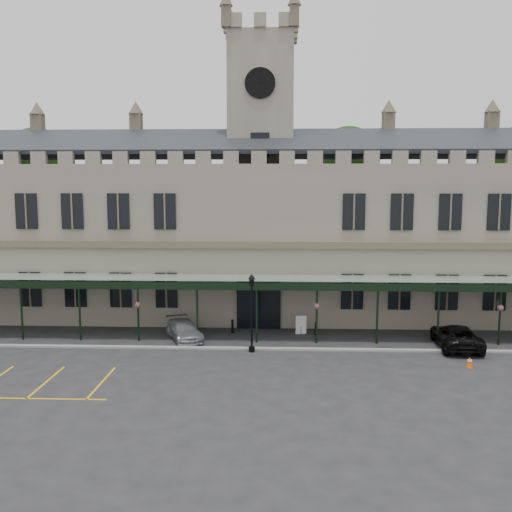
{
  "coord_description": "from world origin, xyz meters",
  "views": [
    {
      "loc": [
        1.46,
        -30.04,
        10.56
      ],
      "look_at": [
        0.0,
        6.0,
        6.0
      ],
      "focal_mm": 40.0,
      "sensor_mm": 36.0,
      "label": 1
    }
  ],
  "objects_px": {
    "station_building": "(261,235)",
    "car_van": "(456,336)",
    "clock_tower": "(261,152)",
    "sign_board": "(301,325)",
    "lamp_post_mid": "(252,306)",
    "traffic_cone": "(470,362)",
    "car_taxi": "(184,330)"
  },
  "relations": [
    {
      "from": "station_building",
      "to": "car_van",
      "type": "bearing_deg",
      "value": -35.89
    },
    {
      "from": "clock_tower",
      "to": "sign_board",
      "type": "distance_m",
      "value": 14.39
    },
    {
      "from": "station_building",
      "to": "lamp_post_mid",
      "type": "distance_m",
      "value": 11.45
    },
    {
      "from": "traffic_cone",
      "to": "clock_tower",
      "type": "bearing_deg",
      "value": 132.64
    },
    {
      "from": "sign_board",
      "to": "car_taxi",
      "type": "bearing_deg",
      "value": -175.15
    },
    {
      "from": "sign_board",
      "to": "car_van",
      "type": "distance_m",
      "value": 10.39
    },
    {
      "from": "traffic_cone",
      "to": "sign_board",
      "type": "distance_m",
      "value": 11.86
    },
    {
      "from": "clock_tower",
      "to": "station_building",
      "type": "bearing_deg",
      "value": -90.0
    },
    {
      "from": "station_building",
      "to": "car_taxi",
      "type": "bearing_deg",
      "value": -121.5
    },
    {
      "from": "lamp_post_mid",
      "to": "sign_board",
      "type": "bearing_deg",
      "value": 53.76
    },
    {
      "from": "car_taxi",
      "to": "traffic_cone",
      "type": "bearing_deg",
      "value": -41.1
    },
    {
      "from": "sign_board",
      "to": "lamp_post_mid",
      "type": "bearing_deg",
      "value": -133.61
    },
    {
      "from": "car_taxi",
      "to": "clock_tower",
      "type": "bearing_deg",
      "value": 34.69
    },
    {
      "from": "traffic_cone",
      "to": "car_van",
      "type": "distance_m",
      "value": 4.17
    },
    {
      "from": "lamp_post_mid",
      "to": "clock_tower",
      "type": "bearing_deg",
      "value": 88.79
    },
    {
      "from": "traffic_cone",
      "to": "car_van",
      "type": "bearing_deg",
      "value": 83.62
    },
    {
      "from": "traffic_cone",
      "to": "sign_board",
      "type": "height_order",
      "value": "sign_board"
    },
    {
      "from": "traffic_cone",
      "to": "car_taxi",
      "type": "height_order",
      "value": "car_taxi"
    },
    {
      "from": "sign_board",
      "to": "car_van",
      "type": "bearing_deg",
      "value": -24.11
    },
    {
      "from": "station_building",
      "to": "car_taxi",
      "type": "xyz_separation_m",
      "value": [
        -5.0,
        -8.16,
        -5.82
      ]
    },
    {
      "from": "station_building",
      "to": "car_van",
      "type": "distance_m",
      "value": 17.04
    },
    {
      "from": "station_building",
      "to": "sign_board",
      "type": "distance_m",
      "value": 9.19
    },
    {
      "from": "lamp_post_mid",
      "to": "car_van",
      "type": "distance_m",
      "value": 13.5
    },
    {
      "from": "traffic_cone",
      "to": "car_taxi",
      "type": "distance_m",
      "value": 18.35
    },
    {
      "from": "station_building",
      "to": "car_taxi",
      "type": "height_order",
      "value": "station_building"
    },
    {
      "from": "traffic_cone",
      "to": "sign_board",
      "type": "bearing_deg",
      "value": 143.14
    },
    {
      "from": "lamp_post_mid",
      "to": "car_van",
      "type": "height_order",
      "value": "lamp_post_mid"
    },
    {
      "from": "lamp_post_mid",
      "to": "car_taxi",
      "type": "bearing_deg",
      "value": 150.15
    },
    {
      "from": "car_van",
      "to": "clock_tower",
      "type": "bearing_deg",
      "value": -33.54
    },
    {
      "from": "station_building",
      "to": "traffic_cone",
      "type": "distance_m",
      "value": 19.44
    },
    {
      "from": "traffic_cone",
      "to": "lamp_post_mid",
      "type": "bearing_deg",
      "value": 168.35
    },
    {
      "from": "traffic_cone",
      "to": "car_van",
      "type": "height_order",
      "value": "car_van"
    }
  ]
}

